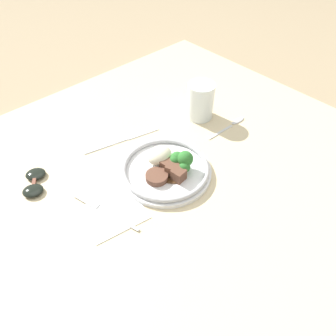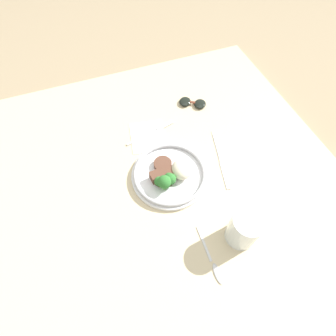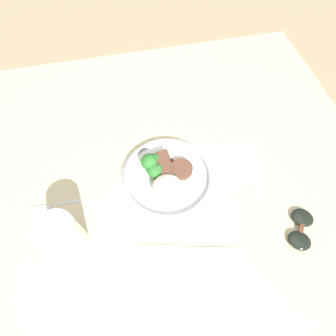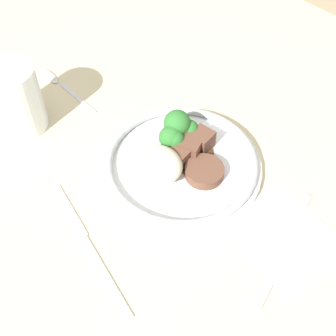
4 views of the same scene
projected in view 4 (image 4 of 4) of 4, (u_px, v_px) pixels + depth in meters
ground_plane at (163, 177)px, 0.74m from camera, size 8.00×8.00×0.00m
dining_table at (163, 171)px, 0.73m from camera, size 1.17×1.06×0.03m
napkin at (283, 236)px, 0.64m from camera, size 0.16×0.14×0.00m
plate at (180, 160)px, 0.70m from camera, size 0.24×0.24×0.07m
juice_glass at (16, 101)px, 0.73m from camera, size 0.08×0.08×0.11m
fork at (279, 258)px, 0.61m from camera, size 0.06×0.19×0.00m
knife at (87, 241)px, 0.63m from camera, size 0.23×0.06×0.00m
spoon at (57, 80)px, 0.84m from camera, size 0.16×0.02×0.01m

